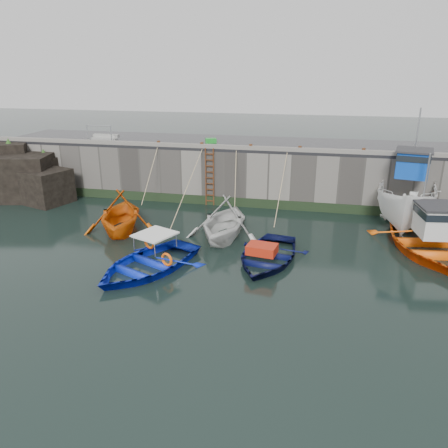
% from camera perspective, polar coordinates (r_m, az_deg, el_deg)
% --- Properties ---
extents(ground, '(120.00, 120.00, 0.00)m').
position_cam_1_polar(ground, '(15.26, -3.56, -8.95)').
color(ground, black).
rests_on(ground, ground).
extents(quay_back, '(30.00, 5.00, 3.00)m').
position_cam_1_polar(quay_back, '(26.27, 3.76, 7.01)').
color(quay_back, slate).
rests_on(quay_back, ground).
extents(road_back, '(30.00, 5.00, 0.16)m').
position_cam_1_polar(road_back, '(25.96, 3.84, 10.41)').
color(road_back, black).
rests_on(road_back, quay_back).
extents(kerb_back, '(30.00, 0.30, 0.20)m').
position_cam_1_polar(kerb_back, '(23.64, 2.98, 9.93)').
color(kerb_back, slate).
rests_on(kerb_back, road_back).
extents(algae_back, '(30.00, 0.08, 0.50)m').
position_cam_1_polar(algae_back, '(24.16, 2.78, 2.81)').
color(algae_back, black).
rests_on(algae_back, ground).
extents(rock_outcrop, '(5.85, 4.24, 3.41)m').
position_cam_1_polar(rock_outcrop, '(28.21, -24.47, 5.66)').
color(rock_outcrop, black).
rests_on(rock_outcrop, ground).
extents(ladder, '(0.51, 0.08, 3.20)m').
position_cam_1_polar(ladder, '(24.15, -1.89, 6.11)').
color(ladder, '#3F1E0F').
rests_on(ladder, ground).
extents(boat_near_white, '(4.76, 5.15, 2.25)m').
position_cam_1_polar(boat_near_white, '(21.28, -13.20, -0.84)').
color(boat_near_white, '#D7580B').
rests_on(boat_near_white, ground).
extents(boat_near_white_rope, '(0.04, 3.56, 3.10)m').
position_cam_1_polar(boat_near_white_rope, '(24.49, -9.58, 2.16)').
color(boat_near_white_rope, tan).
rests_on(boat_near_white_rope, ground).
extents(boat_near_blue, '(5.06, 5.77, 0.99)m').
position_cam_1_polar(boat_near_blue, '(17.15, -9.95, -5.80)').
color(boat_near_blue, '#0C25C2').
rests_on(boat_near_blue, ground).
extents(boat_near_blue_rope, '(0.04, 6.62, 3.10)m').
position_cam_1_polar(boat_near_blue_rope, '(21.97, -4.63, 0.30)').
color(boat_near_blue_rope, tan).
rests_on(boat_near_blue_rope, ground).
extents(boat_near_blacktrim, '(3.98, 4.52, 2.25)m').
position_cam_1_polar(boat_near_blacktrim, '(19.85, 0.01, -1.83)').
color(boat_near_blacktrim, silver).
rests_on(boat_near_blacktrim, ground).
extents(boat_near_blacktrim_rope, '(0.04, 3.48, 3.10)m').
position_cam_1_polar(boat_near_blacktrim_rope, '(23.22, 1.92, 1.45)').
color(boat_near_blacktrim_rope, tan).
rests_on(boat_near_blacktrim_rope, ground).
extents(boat_near_navy, '(3.81, 4.87, 0.92)m').
position_cam_1_polar(boat_near_navy, '(17.73, 5.63, -4.70)').
color(boat_near_navy, '#090E3B').
rests_on(boat_near_navy, ground).
extents(boat_near_navy_rope, '(0.04, 5.02, 3.10)m').
position_cam_1_polar(boat_near_navy_rope, '(22.02, 7.09, 0.26)').
color(boat_near_navy_rope, tan).
rests_on(boat_near_navy_rope, ground).
extents(boat_far_white, '(4.13, 7.71, 5.82)m').
position_cam_1_polar(boat_far_white, '(23.24, 22.82, 2.93)').
color(boat_far_white, white).
rests_on(boat_far_white, ground).
extents(boat_far_orange, '(5.03, 6.52, 4.25)m').
position_cam_1_polar(boat_far_orange, '(20.32, 25.07, -2.06)').
color(boat_far_orange, '#FF610D').
rests_on(boat_far_orange, ground).
extents(fish_crate, '(0.71, 0.56, 0.27)m').
position_cam_1_polar(fish_crate, '(25.69, -1.73, 10.83)').
color(fish_crate, '#1A9227').
rests_on(fish_crate, road_back).
extents(railing, '(1.60, 1.05, 1.00)m').
position_cam_1_polar(railing, '(27.41, -15.31, 10.87)').
color(railing, '#A5A8AD').
rests_on(railing, road_back).
extents(bollard_a, '(0.18, 0.18, 0.28)m').
position_cam_1_polar(bollard_a, '(25.01, -8.54, 10.38)').
color(bollard_a, '#3F1E0F').
rests_on(bollard_a, road_back).
extents(bollard_b, '(0.18, 0.18, 0.28)m').
position_cam_1_polar(bollard_b, '(24.25, -2.91, 10.28)').
color(bollard_b, '#3F1E0F').
rests_on(bollard_b, road_back).
extents(bollard_c, '(0.18, 0.18, 0.28)m').
position_cam_1_polar(bollard_c, '(23.70, 3.51, 10.04)').
color(bollard_c, '#3F1E0F').
rests_on(bollard_c, road_back).
extents(bollard_d, '(0.18, 0.18, 0.28)m').
position_cam_1_polar(bollard_d, '(23.45, 9.89, 9.68)').
color(bollard_d, '#3F1E0F').
rests_on(bollard_d, road_back).
extents(bollard_e, '(0.18, 0.18, 0.28)m').
position_cam_1_polar(bollard_e, '(23.54, 17.77, 9.07)').
color(bollard_e, '#3F1E0F').
rests_on(bollard_e, road_back).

